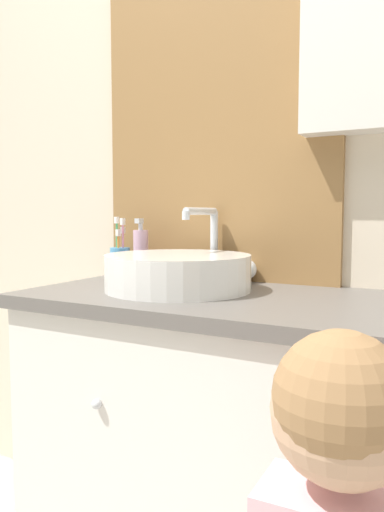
# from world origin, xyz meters

# --- Properties ---
(wall_back) EXTENTS (3.20, 0.18, 2.50)m
(wall_back) POSITION_xyz_m (0.01, 0.62, 1.28)
(wall_back) COLOR beige
(wall_back) RESTS_ON ground_plane
(vanity_counter) EXTENTS (1.15, 0.56, 0.84)m
(vanity_counter) POSITION_xyz_m (0.00, 0.32, 0.42)
(vanity_counter) COLOR silver
(vanity_counter) RESTS_ON ground_plane
(sink_basin) EXTENTS (0.39, 0.45, 0.22)m
(sink_basin) POSITION_xyz_m (-0.20, 0.33, 0.89)
(sink_basin) COLOR white
(sink_basin) RESTS_ON vanity_counter
(toothbrush_holder) EXTENTS (0.07, 0.07, 0.20)m
(toothbrush_holder) POSITION_xyz_m (-0.52, 0.50, 0.89)
(toothbrush_holder) COLOR #4C93C6
(toothbrush_holder) RESTS_ON vanity_counter
(soap_dispenser) EXTENTS (0.05, 0.05, 0.19)m
(soap_dispenser) POSITION_xyz_m (-0.44, 0.51, 0.92)
(soap_dispenser) COLOR #CCA3BC
(soap_dispenser) RESTS_ON vanity_counter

